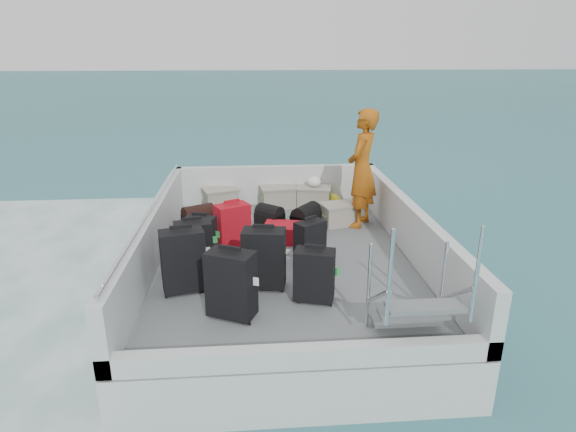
# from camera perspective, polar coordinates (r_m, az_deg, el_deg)

# --- Properties ---
(ground) EXTENTS (160.00, 160.00, 0.00)m
(ground) POSITION_cam_1_polar(r_m,az_deg,el_deg) (6.89, -0.42, -9.50)
(ground) COLOR #1D6066
(ground) RESTS_ON ground
(ferry_hull) EXTENTS (3.60, 5.00, 0.60)m
(ferry_hull) POSITION_cam_1_polar(r_m,az_deg,el_deg) (6.75, -0.43, -7.27)
(ferry_hull) COLOR silver
(ferry_hull) RESTS_ON ground
(deck) EXTENTS (3.30, 4.70, 0.02)m
(deck) POSITION_cam_1_polar(r_m,az_deg,el_deg) (6.62, -0.43, -4.87)
(deck) COLOR slate
(deck) RESTS_ON ferry_hull
(deck_fittings) EXTENTS (3.60, 5.00, 0.90)m
(deck_fittings) POSITION_cam_1_polar(r_m,az_deg,el_deg) (6.21, 2.96, -2.74)
(deck_fittings) COLOR silver
(deck_fittings) RESTS_ON deck
(suitcase_0) EXTENTS (0.54, 0.39, 0.75)m
(suitcase_0) POSITION_cam_1_polar(r_m,az_deg,el_deg) (5.68, -12.31, -5.30)
(suitcase_0) COLOR black
(suitcase_0) RESTS_ON deck
(suitcase_1) EXTENTS (0.50, 0.34, 0.68)m
(suitcase_1) POSITION_cam_1_polar(r_m,az_deg,el_deg) (6.12, -11.10, -3.75)
(suitcase_1) COLOR black
(suitcase_1) RESTS_ON deck
(suitcase_2) EXTENTS (0.44, 0.33, 0.58)m
(suitcase_2) POSITION_cam_1_polar(r_m,az_deg,el_deg) (6.57, -10.30, -2.56)
(suitcase_2) COLOR black
(suitcase_2) RESTS_ON deck
(suitcase_3) EXTENTS (0.56, 0.46, 0.74)m
(suitcase_3) POSITION_cam_1_polar(r_m,az_deg,el_deg) (5.08, -6.73, -8.13)
(suitcase_3) COLOR black
(suitcase_3) RESTS_ON deck
(suitcase_4) EXTENTS (0.53, 0.36, 0.73)m
(suitcase_4) POSITION_cam_1_polar(r_m,az_deg,el_deg) (5.65, -2.85, -5.13)
(suitcase_4) COLOR black
(suitcase_4) RESTS_ON deck
(suitcase_5) EXTENTS (0.54, 0.45, 0.64)m
(suitcase_5) POSITION_cam_1_polar(r_m,az_deg,el_deg) (6.85, -6.57, -1.20)
(suitcase_5) COLOR #B60E1D
(suitcase_5) RESTS_ON deck
(suitcase_6) EXTENTS (0.49, 0.37, 0.61)m
(suitcase_6) POSITION_cam_1_polar(r_m,az_deg,el_deg) (5.38, 3.13, -7.11)
(suitcase_6) COLOR black
(suitcase_6) RESTS_ON deck
(suitcase_7) EXTENTS (0.46, 0.41, 0.56)m
(suitcase_7) POSITION_cam_1_polar(r_m,az_deg,el_deg) (6.38, 2.62, -3.03)
(suitcase_7) COLOR black
(suitcase_7) RESTS_ON deck
(suitcase_8) EXTENTS (0.72, 0.55, 0.26)m
(suitcase_8) POSITION_cam_1_polar(r_m,az_deg,el_deg) (7.09, -0.19, -1.99)
(suitcase_8) COLOR #B60E1D
(suitcase_8) RESTS_ON deck
(duffel_0) EXTENTS (0.55, 0.49, 0.32)m
(duffel_0) POSITION_cam_1_polar(r_m,az_deg,el_deg) (7.60, -10.53, -0.60)
(duffel_0) COLOR black
(duffel_0) RESTS_ON deck
(duffel_1) EXTENTS (0.49, 0.48, 0.32)m
(duffel_1) POSITION_cam_1_polar(r_m,az_deg,el_deg) (7.50, -2.18, -0.56)
(duffel_1) COLOR black
(duffel_1) RESTS_ON deck
(duffel_2) EXTENTS (0.53, 0.57, 0.32)m
(duffel_2) POSITION_cam_1_polar(r_m,az_deg,el_deg) (7.50, 2.13, -0.54)
(duffel_2) COLOR black
(duffel_2) RESTS_ON deck
(crate_0) EXTENTS (0.65, 0.54, 0.34)m
(crate_0) POSITION_cam_1_polar(r_m,az_deg,el_deg) (8.63, -7.95, 1.99)
(crate_0) COLOR gray
(crate_0) RESTS_ON deck
(crate_1) EXTENTS (0.63, 0.48, 0.35)m
(crate_1) POSITION_cam_1_polar(r_m,az_deg,el_deg) (8.62, -1.20, 2.20)
(crate_1) COLOR gray
(crate_1) RESTS_ON deck
(crate_2) EXTENTS (0.64, 0.51, 0.34)m
(crate_2) POSITION_cam_1_polar(r_m,az_deg,el_deg) (8.66, 3.07, 2.23)
(crate_2) COLOR gray
(crate_2) RESTS_ON deck
(crate_3) EXTENTS (0.61, 0.50, 0.32)m
(crate_3) POSITION_cam_1_polar(r_m,az_deg,el_deg) (7.79, 6.06, 0.12)
(crate_3) COLOR gray
(crate_3) RESTS_ON deck
(yellow_bag) EXTENTS (0.28, 0.26, 0.22)m
(yellow_bag) POSITION_cam_1_polar(r_m,az_deg,el_deg) (8.75, 5.26, 1.94)
(yellow_bag) COLOR yellow
(yellow_bag) RESTS_ON deck
(white_bag) EXTENTS (0.24, 0.24, 0.18)m
(white_bag) POSITION_cam_1_polar(r_m,az_deg,el_deg) (8.58, 3.10, 3.90)
(white_bag) COLOR white
(white_bag) RESTS_ON crate_2
(passenger) EXTENTS (0.73, 0.81, 1.85)m
(passenger) POSITION_cam_1_polar(r_m,az_deg,el_deg) (7.61, 8.77, 5.55)
(passenger) COLOR orange
(passenger) RESTS_ON deck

